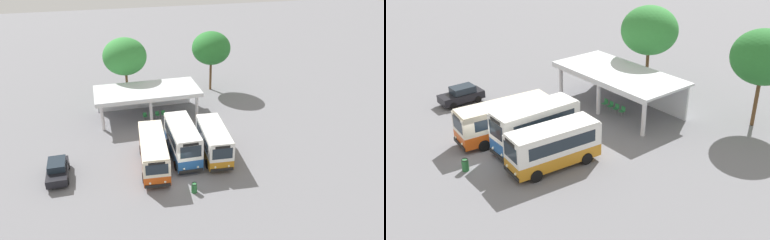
{
  "view_description": "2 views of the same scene",
  "coord_description": "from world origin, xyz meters",
  "views": [
    {
      "loc": [
        -5.89,
        -26.08,
        19.25
      ],
      "look_at": [
        3.0,
        6.41,
        2.46
      ],
      "focal_mm": 34.32,
      "sensor_mm": 36.0,
      "label": 1
    },
    {
      "loc": [
        27.0,
        -13.15,
        16.86
      ],
      "look_at": [
        2.14,
        7.01,
        1.65
      ],
      "focal_mm": 42.78,
      "sensor_mm": 36.0,
      "label": 2
    }
  ],
  "objects": [
    {
      "name": "waiting_chair_fourth_seat",
      "position": [
        1.21,
        12.77,
        0.52
      ],
      "size": [
        0.46,
        0.46,
        0.86
      ],
      "color": "slate",
      "rests_on": "ground"
    },
    {
      "name": "city_bus_nearest_orange",
      "position": [
        -1.68,
        2.76,
        1.65
      ],
      "size": [
        2.99,
        7.89,
        2.95
      ],
      "color": "black",
      "rests_on": "ground"
    },
    {
      "name": "terminal_canopy",
      "position": [
        -0.44,
        14.4,
        2.66
      ],
      "size": [
        12.1,
        5.77,
        3.4
      ],
      "color": "silver",
      "rests_on": "ground"
    },
    {
      "name": "waiting_chair_middle_seat",
      "position": [
        0.47,
        12.74,
        0.52
      ],
      "size": [
        0.46,
        0.46,
        0.86
      ],
      "color": "slate",
      "rests_on": "ground"
    },
    {
      "name": "roadside_tree_behind_canopy",
      "position": [
        -2.23,
        19.39,
        5.85
      ],
      "size": [
        5.51,
        5.51,
        8.2
      ],
      "color": "brown",
      "rests_on": "ground"
    },
    {
      "name": "parked_car_flank",
      "position": [
        -10.24,
        3.18,
        0.83
      ],
      "size": [
        1.84,
        4.01,
        1.62
      ],
      "color": "black",
      "rests_on": "ground"
    },
    {
      "name": "ground_plane",
      "position": [
        0.0,
        0.0,
        0.0
      ],
      "size": [
        180.0,
        180.0,
        0.0
      ],
      "primitive_type": "plane",
      "color": "slate"
    },
    {
      "name": "waiting_chair_second_from_end",
      "position": [
        -0.26,
        12.73,
        0.52
      ],
      "size": [
        0.46,
        0.46,
        0.86
      ],
      "color": "slate",
      "rests_on": "ground"
    },
    {
      "name": "city_bus_second_in_row",
      "position": [
        1.3,
        3.63,
        1.9
      ],
      "size": [
        2.52,
        6.74,
        3.45
      ],
      "color": "black",
      "rests_on": "ground"
    },
    {
      "name": "litter_bin_apron",
      "position": [
        0.88,
        -2.05,
        0.46
      ],
      "size": [
        0.49,
        0.49,
        0.9
      ],
      "color": "#266633",
      "rests_on": "ground"
    },
    {
      "name": "waiting_chair_end_by_column",
      "position": [
        -1.0,
        12.76,
        0.52
      ],
      "size": [
        0.46,
        0.46,
        0.86
      ],
      "color": "slate",
      "rests_on": "ground"
    },
    {
      "name": "roadside_tree_east_of_canopy",
      "position": [
        9.38,
        19.96,
        5.92
      ],
      "size": [
        5.21,
        5.21,
        8.15
      ],
      "color": "brown",
      "rests_on": "ground"
    },
    {
      "name": "city_bus_middle_cream",
      "position": [
        4.28,
        3.08,
        1.7
      ],
      "size": [
        2.82,
        6.85,
        3.06
      ],
      "color": "black",
      "rests_on": "ground"
    }
  ]
}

